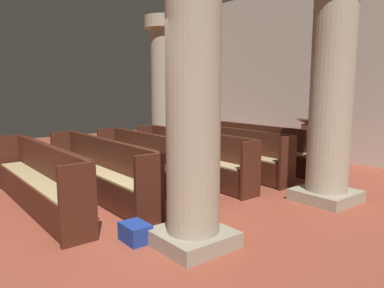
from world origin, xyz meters
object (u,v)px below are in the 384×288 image
pillar_aisle_side (332,83)px  kneeler_box_blue (135,232)px  pew_row_4 (99,168)px  pew_row_5 (38,176)px  hymn_book (180,128)px  pillar_far_side (164,86)px  pillar_aisle_rear (193,81)px  pew_row_1 (226,150)px  lectern (309,144)px  pew_row_2 (190,155)px  pew_row_0 (256,145)px  pew_row_3 (149,161)px

pillar_aisle_side → kneeler_box_blue: size_ratio=9.55×
pew_row_4 → pew_row_5: (0.00, -0.96, 0.00)m
hymn_book → kneeler_box_blue: 3.70m
pillar_far_side → hymn_book: (1.82, -0.83, -0.90)m
pillar_far_side → pillar_aisle_rear: bearing=-31.0°
hymn_book → pillar_aisle_side: bearing=12.1°
pew_row_4 → pew_row_1: bearing=90.0°
pew_row_1 → kneeler_box_blue: (1.94, -3.33, -0.39)m
pillar_aisle_rear → lectern: (-1.98, 5.18, -1.42)m
pew_row_1 → pew_row_2: size_ratio=1.00×
pew_row_4 → pew_row_5: same height
pew_row_1 → pillar_aisle_rear: (2.46, -2.87, 1.37)m
pew_row_0 → pew_row_5: size_ratio=1.00×
pew_row_0 → lectern: bearing=70.5°
pew_row_4 → lectern: bearing=84.7°
pillar_aisle_side → lectern: bearing=129.1°
pew_row_0 → pillar_aisle_rear: size_ratio=0.91×
pew_row_0 → hymn_book: hymn_book is taller
lectern → kneeler_box_blue: lectern is taller
pew_row_0 → pew_row_4: 3.85m
pillar_aisle_rear → hymn_book: 3.80m
pillar_aisle_side → pillar_aisle_rear: bearing=-90.0°
hymn_book → kneeler_box_blue: bearing=-45.2°
pew_row_0 → lectern: 1.43m
pillar_aisle_side → pillar_aisle_rear: size_ratio=1.00×
pew_row_3 → pillar_aisle_side: size_ratio=0.91×
pew_row_3 → pew_row_4: (0.00, -0.96, 0.00)m
pew_row_0 → pillar_far_side: (-2.41, -0.91, 1.37)m
pew_row_4 → pillar_far_side: bearing=129.3°
pew_row_1 → pew_row_4: 2.89m
pew_row_0 → pillar_aisle_side: pillar_aisle_side is taller
pew_row_1 → hymn_book: bearing=-127.2°
pillar_far_side → lectern: (2.88, 2.26, -1.42)m
pew_row_0 → pillar_aisle_rear: (2.46, -3.83, 1.37)m
pew_row_4 → pillar_aisle_side: pillar_aisle_side is taller
pew_row_3 → pew_row_4: size_ratio=1.00×
pew_row_0 → pew_row_1: same height
pillar_aisle_side → hymn_book: pillar_aisle_side is taller
pew_row_0 → kneeler_box_blue: 4.73m
pew_row_1 → pew_row_3: same height
pew_row_4 → pillar_far_side: 4.04m
kneeler_box_blue → hymn_book: bearing=134.8°
pew_row_1 → kneeler_box_blue: 3.88m
pew_row_3 → kneeler_box_blue: 2.43m
pew_row_2 → pillar_aisle_side: bearing=18.8°
pew_row_4 → lectern: lectern is taller
pew_row_2 → pillar_far_side: pillar_far_side is taller
lectern → pillar_far_side: bearing=-142.0°
pew_row_5 → pillar_aisle_rear: bearing=21.9°
kneeler_box_blue → pew_row_4: bearing=167.2°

